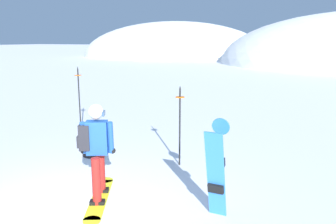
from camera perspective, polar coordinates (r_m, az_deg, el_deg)
ground_plane at (r=5.99m, az=-15.97°, el=-16.21°), size 300.00×300.00×0.00m
ridge_peak_far at (r=59.26m, az=1.10°, el=9.30°), size 31.13×28.01×11.46m
snowboarder_main at (r=6.09m, az=-11.91°, el=-6.12°), size 0.98×1.67×1.71m
spare_snowboard at (r=5.39m, az=8.05°, el=-9.54°), size 0.28×0.45×1.61m
piste_marker_near at (r=10.47m, az=-14.55°, el=2.61°), size 0.20×0.20×2.02m
piste_marker_far at (r=7.55m, az=1.98°, el=-1.38°), size 0.20×0.20×1.81m
rock_dark at (r=8.65m, az=-12.25°, el=-7.07°), size 0.56×0.48×0.40m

